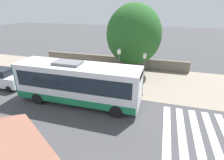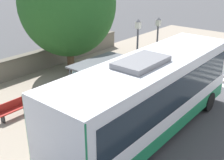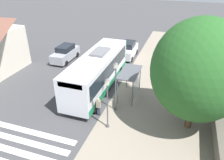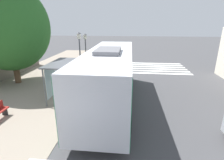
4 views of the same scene
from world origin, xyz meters
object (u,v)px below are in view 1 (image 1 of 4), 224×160
pedestrian (128,90)px  shade_tree (134,35)px  street_lamp_near (119,68)px  parked_car_behind_bus (3,78)px  bus_shelter (97,68)px  bus (78,82)px  street_lamp_far (144,71)px  bench (78,71)px

pedestrian → shade_tree: size_ratio=0.20×
pedestrian → street_lamp_near: (-1.05, -1.14, 1.63)m
shade_tree → parked_car_behind_bus: size_ratio=1.94×
bus_shelter → parked_car_behind_bus: size_ratio=0.78×
shade_tree → pedestrian: bearing=7.1°
bus → street_lamp_near: size_ratio=2.40×
bus_shelter → pedestrian: size_ratio=2.02×
parked_car_behind_bus → pedestrian: bearing=94.4°
street_lamp_far → parked_car_behind_bus: bearing=-81.2°
street_lamp_far → shade_tree: size_ratio=0.51×
street_lamp_near → street_lamp_far: bearing=92.9°
street_lamp_near → parked_car_behind_bus: street_lamp_near is taller
bus → bench: size_ratio=5.82×
bus → shade_tree: shade_tree is taller
pedestrian → bus_shelter: bearing=-116.1°
pedestrian → parked_car_behind_bus: parked_car_behind_bus is taller
pedestrian → parked_car_behind_bus: (0.98, -12.77, 0.02)m
bus_shelter → parked_car_behind_bus: 9.70m
bus → parked_car_behind_bus: (-0.66, -8.80, -0.92)m
bus → parked_car_behind_bus: size_ratio=2.49×
bus → bench: bearing=-152.3°
street_lamp_near → shade_tree: (-5.78, 0.29, 2.08)m
bus → bus_shelter: bearing=172.4°
shade_tree → street_lamp_near: bearing=-2.8°
bus → bus_shelter: bus is taller
parked_car_behind_bus → bus: bearing=85.7°
shade_tree → street_lamp_far: bearing=19.1°
bus → street_lamp_far: 5.84m
pedestrian → parked_car_behind_bus: bearing=-85.6°
bus → pedestrian: size_ratio=6.45×
street_lamp_far → bus: bearing=-61.2°
bench → bus: bearing=27.7°
bus → bus_shelter: size_ratio=3.20×
bus_shelter → bench: bus_shelter is taller
bus_shelter → street_lamp_far: (0.57, 4.64, 0.37)m
pedestrian → street_lamp_far: (-1.16, 1.11, 1.50)m
bus_shelter → bench: size_ratio=1.82×
pedestrian → street_lamp_near: 2.25m
street_lamp_far → bus_shelter: bearing=-97.0°
bench → shade_tree: (-2.68, 6.16, 4.18)m
shade_tree → parked_car_behind_bus: (7.80, -11.92, -3.70)m
pedestrian → street_lamp_near: street_lamp_near is taller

